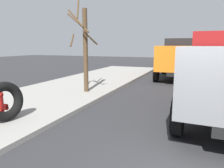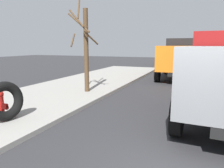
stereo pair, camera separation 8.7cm
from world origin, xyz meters
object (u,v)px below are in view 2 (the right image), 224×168
Objects in this scene: loose_tire at (5,101)px; bare_tree at (85,47)px; dump_truck_orange at (180,56)px; fire_hydrant at (0,103)px; dump_truck_green at (189,52)px.

bare_tree is (4.61, -0.18, 1.59)m from loose_tire.
bare_tree is (-7.72, 3.76, 0.74)m from dump_truck_orange.
loose_tire is 0.17× the size of dump_truck_orange.
dump_truck_orange is at bearing -25.96° from bare_tree.
loose_tire is (-0.16, -0.42, 0.14)m from fire_hydrant.
dump_truck_orange is (12.33, -3.94, 0.85)m from loose_tire.
dump_truck_green is at bearing -10.97° from fire_hydrant.
dump_truck_green is (23.03, -4.46, 0.99)m from fire_hydrant.
dump_truck_green is 18.99m from bare_tree.
dump_truck_orange and dump_truck_green have the same top height.
loose_tire is 12.97m from dump_truck_orange.
dump_truck_orange is at bearing -17.70° from loose_tire.
fire_hydrant is 0.73× the size of loose_tire.
dump_truck_green is at bearing -11.76° from bare_tree.
loose_tire is at bearing 170.11° from dump_truck_green.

